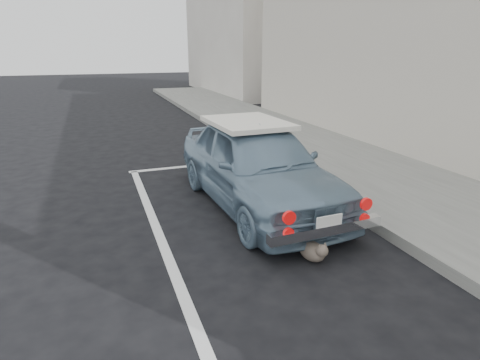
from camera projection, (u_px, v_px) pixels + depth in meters
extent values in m
cube|color=black|center=(465.00, 103.00, 7.08)|extent=(0.10, 16.00, 2.40)
cube|color=beige|center=(241.00, 15.00, 21.08)|extent=(3.50, 10.00, 8.00)
cube|color=silver|center=(203.00, 165.00, 8.38)|extent=(3.00, 0.12, 0.01)
cube|color=silver|center=(166.00, 252.00, 4.80)|extent=(0.12, 7.00, 0.01)
imported|color=#718FA6|center=(257.00, 165.00, 6.07)|extent=(1.70, 3.88, 1.30)
cube|color=white|center=(247.00, 122.00, 6.22)|extent=(1.14, 1.50, 0.07)
cube|color=silver|center=(326.00, 229.00, 4.53)|extent=(1.46, 0.18, 0.12)
cube|color=white|center=(329.00, 223.00, 4.46)|extent=(0.33, 0.03, 0.17)
cylinder|color=red|center=(289.00, 218.00, 4.24)|extent=(0.15, 0.05, 0.15)
cylinder|color=red|center=(366.00, 204.00, 4.61)|extent=(0.15, 0.05, 0.15)
cylinder|color=red|center=(288.00, 233.00, 4.30)|extent=(0.12, 0.05, 0.12)
cylinder|color=red|center=(365.00, 218.00, 4.67)|extent=(0.12, 0.05, 0.12)
ellipsoid|color=#6E6054|center=(312.00, 250.00, 4.60)|extent=(0.30, 0.40, 0.22)
sphere|color=#6E6054|center=(322.00, 250.00, 4.44)|extent=(0.14, 0.14, 0.14)
cone|color=#6E6054|center=(320.00, 245.00, 4.40)|extent=(0.05, 0.05, 0.05)
cone|color=#6E6054|center=(325.00, 244.00, 4.44)|extent=(0.05, 0.05, 0.05)
cylinder|color=#6E6054|center=(305.00, 248.00, 4.80)|extent=(0.16, 0.22, 0.03)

